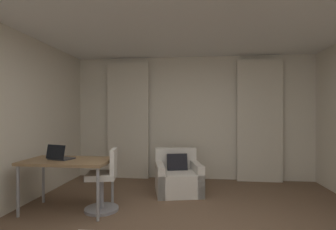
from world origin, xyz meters
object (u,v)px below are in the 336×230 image
object	(u,v)px
armchair	(178,178)
desk	(68,164)
desk_chair	(104,183)
laptop	(60,156)

from	to	relation	value
armchair	desk	distance (m)	1.87
desk	desk_chair	bearing A→B (deg)	8.18
desk	laptop	bearing A→B (deg)	-178.67
desk_chair	desk	bearing A→B (deg)	-171.82
desk	desk_chair	xyz separation A→B (m)	(0.51, 0.07, -0.27)
desk	laptop	size ratio (longest dim) A/B	3.23
desk_chair	laptop	distance (m)	0.75
desk_chair	laptop	world-z (taller)	laptop
armchair	desk	world-z (taller)	armchair
desk_chair	laptop	size ratio (longest dim) A/B	2.34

